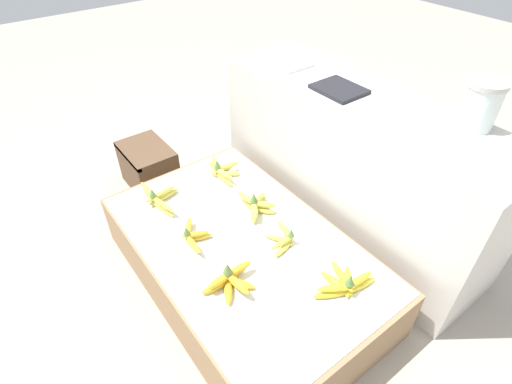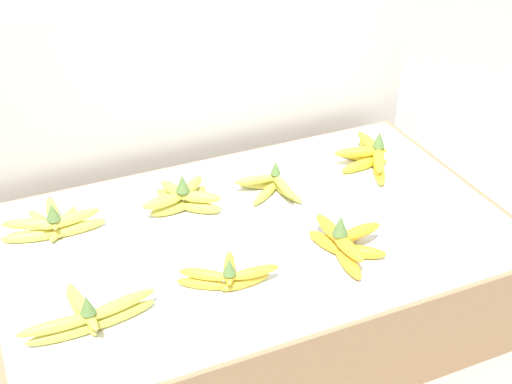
# 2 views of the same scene
# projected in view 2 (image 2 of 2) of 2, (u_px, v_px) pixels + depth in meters

# --- Properties ---
(ground_plane) EXTENTS (10.00, 10.00, 0.00)m
(ground_plane) POSITION_uv_depth(u_px,v_px,m) (253.00, 314.00, 1.93)
(ground_plane) COLOR #A89E8E
(display_platform) EXTENTS (1.29, 0.79, 0.28)m
(display_platform) POSITION_uv_depth(u_px,v_px,m) (253.00, 274.00, 1.85)
(display_platform) COLOR #997551
(display_platform) RESTS_ON ground_plane
(back_vendor_table) EXTENTS (1.50, 0.46, 0.74)m
(back_vendor_table) POSITION_uv_depth(u_px,v_px,m) (159.00, 93.00, 2.26)
(back_vendor_table) COLOR beige
(back_vendor_table) RESTS_ON ground_plane
(banana_bunch_front_left) EXTENTS (0.30, 0.19, 0.10)m
(banana_bunch_front_left) POSITION_uv_depth(u_px,v_px,m) (88.00, 315.00, 1.48)
(banana_bunch_front_left) COLOR gold
(banana_bunch_front_left) RESTS_ON display_platform
(banana_bunch_front_midleft) EXTENTS (0.23, 0.13, 0.09)m
(banana_bunch_front_midleft) POSITION_uv_depth(u_px,v_px,m) (228.00, 275.00, 1.59)
(banana_bunch_front_midleft) COLOR gold
(banana_bunch_front_midleft) RESTS_ON display_platform
(banana_bunch_front_midright) EXTENTS (0.17, 0.22, 0.11)m
(banana_bunch_front_midright) POSITION_uv_depth(u_px,v_px,m) (345.00, 242.00, 1.69)
(banana_bunch_front_midright) COLOR gold
(banana_bunch_front_midright) RESTS_ON display_platform
(banana_bunch_middle_left) EXTENTS (0.26, 0.17, 0.10)m
(banana_bunch_middle_left) POSITION_uv_depth(u_px,v_px,m) (53.00, 223.00, 1.76)
(banana_bunch_middle_left) COLOR #DBCC4C
(banana_bunch_middle_left) RESTS_ON display_platform
(banana_bunch_middle_midleft) EXTENTS (0.21, 0.18, 0.11)m
(banana_bunch_middle_midleft) POSITION_uv_depth(u_px,v_px,m) (183.00, 197.00, 1.85)
(banana_bunch_middle_midleft) COLOR gold
(banana_bunch_middle_midleft) RESTS_ON display_platform
(banana_bunch_middle_midright) EXTENTS (0.16, 0.17, 0.09)m
(banana_bunch_middle_midright) POSITION_uv_depth(u_px,v_px,m) (271.00, 186.00, 1.91)
(banana_bunch_middle_midright) COLOR gold
(banana_bunch_middle_midright) RESTS_ON display_platform
(banana_bunch_middle_right) EXTENTS (0.16, 0.26, 0.11)m
(banana_bunch_middle_right) POSITION_uv_depth(u_px,v_px,m) (370.00, 155.00, 2.04)
(banana_bunch_middle_right) COLOR yellow
(banana_bunch_middle_right) RESTS_ON display_platform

